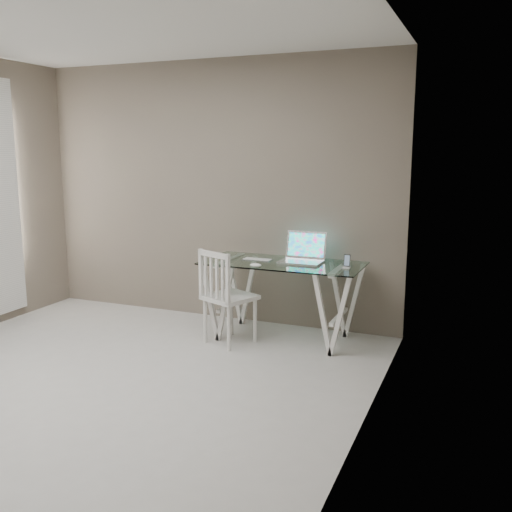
{
  "coord_description": "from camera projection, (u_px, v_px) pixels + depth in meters",
  "views": [
    {
      "loc": [
        2.68,
        -3.15,
        1.8
      ],
      "look_at": [
        0.77,
        1.51,
        0.85
      ],
      "focal_mm": 40.0,
      "sensor_mm": 36.0,
      "label": 1
    }
  ],
  "objects": [
    {
      "name": "chair",
      "position": [
        224.0,
        293.0,
        5.24
      ],
      "size": [
        0.54,
        0.54,
        0.9
      ],
      "rotation": [
        0.0,
        0.0,
        -0.4
      ],
      "color": "silver",
      "rests_on": "ground"
    },
    {
      "name": "mouse",
      "position": [
        256.0,
        265.0,
        5.15
      ],
      "size": [
        0.11,
        0.06,
        0.03
      ],
      "primitive_type": "ellipsoid",
      "color": "white",
      "rests_on": "desk"
    },
    {
      "name": "room",
      "position": [
        61.0,
        161.0,
        3.91
      ],
      "size": [
        4.5,
        4.52,
        2.71
      ],
      "color": "#B7B5AF",
      "rests_on": "ground"
    },
    {
      "name": "keyboard",
      "position": [
        257.0,
        260.0,
        5.48
      ],
      "size": [
        0.28,
        0.12,
        0.01
      ],
      "primitive_type": "cube",
      "color": "silver",
      "rests_on": "desk"
    },
    {
      "name": "desk",
      "position": [
        282.0,
        300.0,
        5.42
      ],
      "size": [
        1.5,
        0.7,
        0.75
      ],
      "color": "silver",
      "rests_on": "ground"
    },
    {
      "name": "laptop",
      "position": [
        303.0,
        255.0,
        5.4
      ],
      "size": [
        0.39,
        0.34,
        0.27
      ],
      "color": "silver",
      "rests_on": "desk"
    },
    {
      "name": "phone_dock",
      "position": [
        347.0,
        264.0,
        5.1
      ],
      "size": [
        0.07,
        0.07,
        0.12
      ],
      "color": "white",
      "rests_on": "desk"
    }
  ]
}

